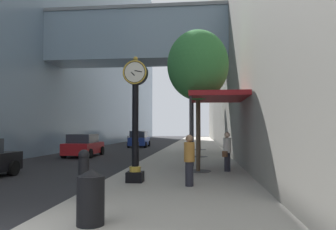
% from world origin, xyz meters
% --- Properties ---
extents(ground_plane, '(110.00, 110.00, 0.00)m').
position_xyz_m(ground_plane, '(0.00, 27.00, 0.00)').
color(ground_plane, '#262628').
rests_on(ground_plane, ground).
extents(sidewalk_right, '(5.33, 80.00, 0.14)m').
position_xyz_m(sidewalk_right, '(2.66, 30.00, 0.07)').
color(sidewalk_right, '#9E998E').
rests_on(sidewalk_right, ground).
extents(building_block_left, '(22.66, 80.00, 31.81)m').
position_xyz_m(building_block_left, '(-12.45, 29.92, 15.85)').
color(building_block_left, '#758EA8').
rests_on(building_block_left, ground).
extents(street_clock, '(0.84, 0.55, 4.31)m').
position_xyz_m(street_clock, '(1.17, 6.01, 2.50)').
color(street_clock, black).
rests_on(street_clock, sidewalk_right).
extents(bollard_nearest, '(0.29, 0.29, 1.27)m').
position_xyz_m(bollard_nearest, '(0.37, 3.33, 0.80)').
color(bollard_nearest, black).
rests_on(bollard_nearest, sidewalk_right).
extents(bollard_third, '(0.29, 0.29, 1.27)m').
position_xyz_m(bollard_third, '(0.37, 10.07, 0.80)').
color(bollard_third, black).
rests_on(bollard_third, sidewalk_right).
extents(street_tree_near, '(2.64, 2.64, 6.08)m').
position_xyz_m(street_tree_near, '(3.28, 9.00, 4.68)').
color(street_tree_near, '#333335').
rests_on(street_tree_near, sidewalk_right).
extents(street_tree_mid_near, '(2.40, 2.40, 6.37)m').
position_xyz_m(street_tree_mid_near, '(3.28, 16.14, 5.10)').
color(street_tree_mid_near, '#333335').
rests_on(street_tree_mid_near, sidewalk_right).
extents(street_tree_mid_far, '(2.20, 2.20, 6.66)m').
position_xyz_m(street_tree_mid_far, '(3.28, 23.29, 5.49)').
color(street_tree_mid_far, '#333335').
rests_on(street_tree_mid_far, sidewalk_right).
extents(trash_bin, '(0.53, 0.53, 1.05)m').
position_xyz_m(trash_bin, '(1.33, 1.14, 0.68)').
color(trash_bin, black).
rests_on(trash_bin, sidewalk_right).
extents(pedestrian_walking, '(0.47, 0.52, 1.67)m').
position_xyz_m(pedestrian_walking, '(4.51, 9.10, 1.02)').
color(pedestrian_walking, '#23232D').
rests_on(pedestrian_walking, sidewalk_right).
extents(pedestrian_by_clock, '(0.40, 0.40, 1.62)m').
position_xyz_m(pedestrian_by_clock, '(3.04, 5.42, 0.99)').
color(pedestrian_by_clock, '#23232D').
rests_on(pedestrian_by_clock, sidewalk_right).
extents(storefront_awning, '(2.40, 3.60, 3.30)m').
position_xyz_m(storefront_awning, '(4.09, 9.30, 3.28)').
color(storefront_awning, maroon).
rests_on(storefront_awning, sidewalk_right).
extents(car_red_mid, '(2.12, 4.11, 1.58)m').
position_xyz_m(car_red_mid, '(-4.80, 17.03, 0.77)').
color(car_red_mid, '#AD191E').
rests_on(car_red_mid, ground).
extents(car_silver_far, '(2.11, 4.69, 1.69)m').
position_xyz_m(car_silver_far, '(-4.93, 37.14, 0.82)').
color(car_silver_far, '#B7BABF').
rests_on(car_silver_far, ground).
extents(car_blue_trailing, '(2.06, 4.05, 1.68)m').
position_xyz_m(car_blue_trailing, '(-3.20, 29.14, 0.81)').
color(car_blue_trailing, navy).
rests_on(car_blue_trailing, ground).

